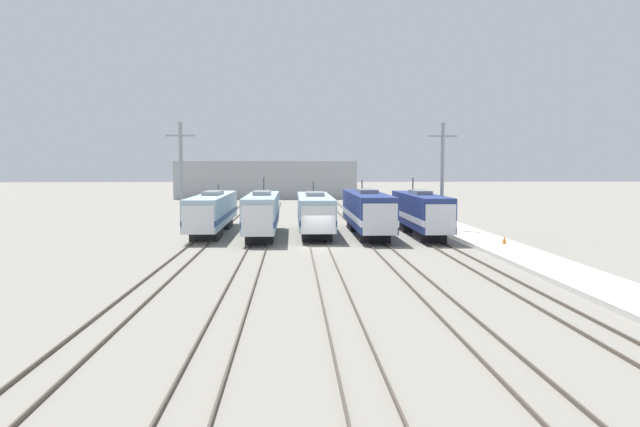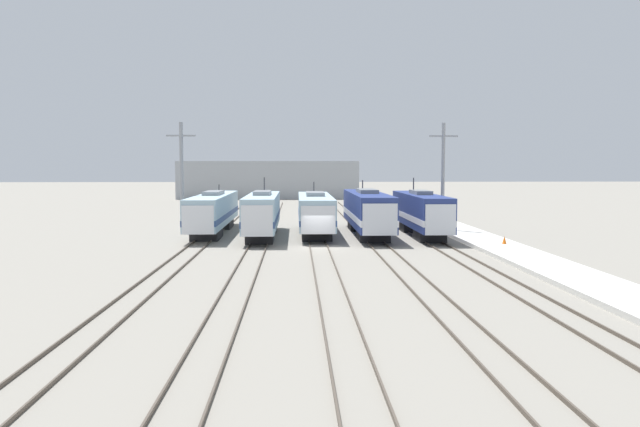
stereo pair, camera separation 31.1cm
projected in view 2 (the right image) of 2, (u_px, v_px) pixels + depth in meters
name	position (u px, v px, depth m)	size (l,w,h in m)	color
ground_plane	(319.00, 248.00, 49.90)	(400.00, 400.00, 0.00)	gray
rail_pair_far_left	(195.00, 247.00, 49.52)	(1.50, 120.00, 0.15)	#4C4238
rail_pair_center_left	(257.00, 247.00, 49.71)	(1.51, 120.00, 0.15)	#4C4238
rail_pair_center	(319.00, 247.00, 49.89)	(1.51, 120.00, 0.15)	#4C4238
rail_pair_center_right	(380.00, 246.00, 50.08)	(1.51, 120.00, 0.15)	#4C4238
rail_pair_far_right	(441.00, 246.00, 50.27)	(1.50, 120.00, 0.15)	#4C4238
locomotive_far_left	(213.00, 212.00, 60.06)	(2.89, 19.84, 4.60)	#232326
locomotive_center_left	(262.00, 214.00, 57.00)	(2.79, 16.63, 5.42)	#232326
locomotive_center	(315.00, 213.00, 59.30)	(3.13, 17.53, 4.91)	#232326
locomotive_center_right	(368.00, 212.00, 58.69)	(3.10, 18.47, 5.08)	black
locomotive_far_right	(421.00, 213.00, 57.90)	(2.74, 16.43, 5.37)	black
catenary_tower_left	(182.00, 176.00, 59.85)	(2.79, 0.36, 10.70)	gray
catenary_tower_right	(443.00, 176.00, 60.81)	(2.79, 0.36, 10.70)	gray
platform	(495.00, 245.00, 50.43)	(4.00, 120.00, 0.32)	beige
traffic_cone	(504.00, 240.00, 49.77)	(0.34, 0.34, 0.63)	orange
depot_building	(269.00, 180.00, 124.31)	(35.48, 8.04, 7.41)	#9EA3A8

